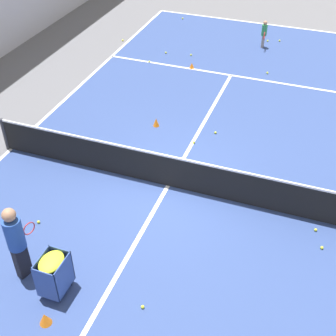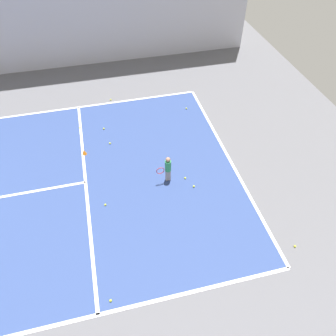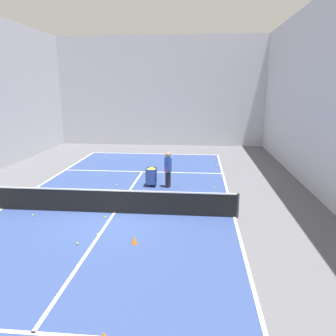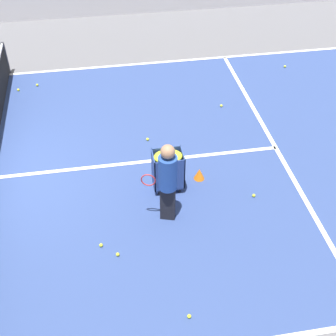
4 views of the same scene
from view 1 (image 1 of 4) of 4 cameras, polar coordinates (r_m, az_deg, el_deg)
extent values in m
plane|color=#5B5B60|center=(11.76, 0.00, -2.19)|extent=(35.41, 35.41, 0.00)
cube|color=navy|center=(11.76, 0.00, -2.19)|extent=(9.30, 23.61, 0.00)
cube|color=white|center=(21.84, 11.20, 16.91)|extent=(9.30, 0.10, 0.00)
cube|color=white|center=(13.73, -18.56, 2.23)|extent=(0.10, 23.61, 0.00)
cube|color=white|center=(17.03, 7.68, 11.15)|extent=(9.30, 0.10, 0.00)
cube|color=white|center=(11.76, 0.00, -2.18)|extent=(0.10, 12.99, 0.00)
cylinder|color=#2D2D33|center=(13.54, -19.29, 3.93)|extent=(0.10, 0.10, 0.95)
cube|color=black|center=(11.47, 0.00, -0.43)|extent=(9.40, 0.03, 0.88)
cube|color=white|center=(11.19, 0.00, 1.44)|extent=(9.40, 0.04, 0.05)
cube|color=gray|center=(19.39, 11.50, 14.90)|extent=(0.11, 0.17, 0.48)
cylinder|color=#2D8C4C|center=(19.23, 11.67, 16.13)|extent=(0.22, 0.22, 0.42)
sphere|color=#A87A5B|center=(19.12, 11.79, 16.94)|extent=(0.16, 0.16, 0.16)
torus|color=#B22D2D|center=(19.00, 11.66, 15.52)|extent=(0.04, 0.28, 0.28)
cube|color=black|center=(9.93, -17.39, -10.69)|extent=(0.25, 0.32, 0.80)
cylinder|color=#234799|center=(9.40, -18.25, -7.62)|extent=(0.44, 0.44, 0.71)
sphere|color=#A87A5B|center=(9.07, -18.84, -5.44)|extent=(0.27, 0.27, 0.27)
torus|color=#B22D2D|center=(9.68, -16.58, -7.08)|extent=(0.11, 0.28, 0.28)
cube|color=#2D478C|center=(9.67, -13.39, -13.84)|extent=(0.48, 0.62, 0.02)
cube|color=#2D478C|center=(9.53, -12.79, -11.10)|extent=(0.48, 0.02, 0.77)
cube|color=#2D478C|center=(9.23, -14.72, -13.69)|extent=(0.48, 0.02, 0.77)
cube|color=#2D478C|center=(9.28, -12.50, -12.82)|extent=(0.02, 0.62, 0.77)
cube|color=#2D478C|center=(9.48, -14.95, -11.94)|extent=(0.02, 0.62, 0.77)
ellipsoid|color=yellow|center=(9.13, -14.04, -11.06)|extent=(0.44, 0.58, 0.16)
cylinder|color=black|center=(9.76, -11.80, -13.49)|extent=(0.05, 0.05, 0.14)
cylinder|color=black|center=(9.90, -13.53, -12.87)|extent=(0.05, 0.05, 0.14)
cylinder|color=black|center=(9.55, -13.13, -15.36)|extent=(0.05, 0.05, 0.14)
cylinder|color=black|center=(9.69, -14.89, -14.69)|extent=(0.05, 0.05, 0.14)
cone|color=orange|center=(17.37, 2.92, 12.37)|extent=(0.18, 0.18, 0.21)
cone|color=orange|center=(13.94, -1.46, 5.61)|extent=(0.19, 0.19, 0.26)
cone|color=orange|center=(9.27, -14.78, -17.33)|extent=(0.23, 0.23, 0.26)
sphere|color=yellow|center=(18.37, 2.82, 13.61)|extent=(0.07, 0.07, 0.07)
sphere|color=yellow|center=(21.96, 1.80, 17.77)|extent=(0.07, 0.07, 0.07)
sphere|color=yellow|center=(11.08, 17.56, -7.19)|extent=(0.07, 0.07, 0.07)
sphere|color=yellow|center=(12.06, 1.80, -0.81)|extent=(0.07, 0.07, 0.07)
sphere|color=yellow|center=(11.77, 15.06, -3.48)|extent=(0.07, 0.07, 0.07)
sphere|color=yellow|center=(11.13, -17.46, -6.93)|extent=(0.07, 0.07, 0.07)
sphere|color=yellow|center=(20.12, 13.45, 14.87)|extent=(0.07, 0.07, 0.07)
sphere|color=yellow|center=(17.84, -2.30, 12.85)|extent=(0.07, 0.07, 0.07)
sphere|color=yellow|center=(9.27, -3.11, -16.54)|extent=(0.07, 0.07, 0.07)
sphere|color=yellow|center=(10.73, 18.25, -9.21)|extent=(0.07, 0.07, 0.07)
sphere|color=yellow|center=(19.73, -5.54, 15.25)|extent=(0.07, 0.07, 0.07)
sphere|color=yellow|center=(13.71, 5.80, 4.32)|extent=(0.07, 0.07, 0.07)
sphere|color=yellow|center=(18.54, -0.26, 13.89)|extent=(0.07, 0.07, 0.07)
sphere|color=yellow|center=(11.15, -15.51, -6.36)|extent=(0.07, 0.07, 0.07)
sphere|color=yellow|center=(13.25, 3.15, 3.15)|extent=(0.07, 0.07, 0.07)
sphere|color=yellow|center=(17.35, 12.02, 11.28)|extent=(0.07, 0.07, 0.07)
sphere|color=yellow|center=(20.00, 12.06, 14.93)|extent=(0.07, 0.07, 0.07)
camera|label=2|loc=(16.72, 46.00, 31.82)|focal=35.00mm
camera|label=3|loc=(21.39, 3.18, 30.36)|focal=35.00mm
camera|label=4|loc=(12.74, -46.98, 23.71)|focal=50.00mm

